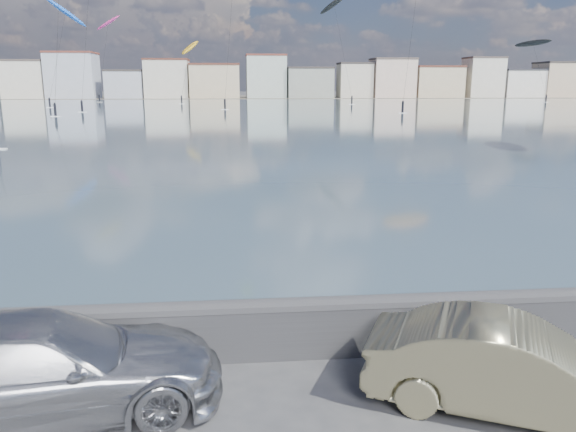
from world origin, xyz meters
name	(u,v)px	position (x,y,z in m)	size (l,w,h in m)	color
bay_water	(234,112)	(0.00, 91.50, 0.01)	(500.00, 177.00, 0.00)	#3A575E
far_shore_strip	(233,97)	(0.00, 200.00, 0.01)	(500.00, 60.00, 0.00)	#4C473D
seawall	(237,327)	(0.00, 2.70, 0.58)	(400.00, 0.36, 1.08)	#28282B
far_buildings	(237,80)	(1.31, 186.00, 6.03)	(240.79, 13.26, 14.60)	beige
car_silver	(41,368)	(-2.74, 1.28, 0.73)	(2.05, 5.05, 1.47)	#A7A9AE
car_champagne	(511,368)	(3.89, 0.77, 0.67)	(1.42, 4.08, 1.34)	tan
kitesurfer_4	(533,44)	(80.69, 144.33, 15.14)	(8.94, 15.14, 16.80)	black
kitesurfer_6	(334,5)	(24.32, 133.04, 22.73)	(7.54, 12.88, 25.88)	black
kitesurfer_7	(65,13)	(-34.02, 119.36, 18.80)	(8.35, 12.69, 22.30)	blue
kitesurfer_8	(190,48)	(-10.72, 144.04, 13.54)	(5.86, 19.66, 16.43)	#BF8C19
kitesurfer_12	(108,24)	(-32.59, 153.26, 19.97)	(7.73, 10.81, 22.77)	#E5338C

